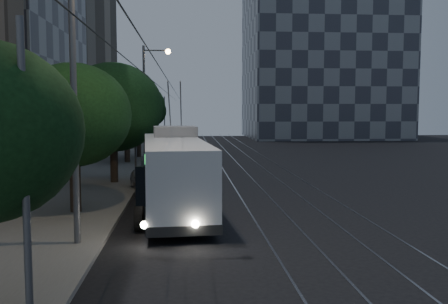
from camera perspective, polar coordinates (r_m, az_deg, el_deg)
name	(u,v)px	position (r m, az deg, el deg)	size (l,w,h in m)	color
ground	(247,219)	(19.87, 2.62, -7.69)	(120.00, 120.00, 0.00)	black
sidewalk	(120,163)	(39.81, -11.75, -1.29)	(5.00, 90.00, 0.15)	slate
tram_rails	(247,163)	(39.78, 2.69, -1.29)	(4.52, 90.00, 0.02)	gray
overhead_wires	(152,120)	(39.34, -8.18, 3.65)	(2.23, 90.00, 6.00)	black
building_distant_right	(322,57)	(77.37, 11.10, 10.57)	(22.00, 18.00, 24.00)	#363A45
trolleybus	(174,172)	(21.60, -5.74, -2.33)	(3.37, 11.81, 5.63)	white
pickup_silver	(166,170)	(28.68, -6.65, -2.10)	(2.78, 6.03, 1.68)	#B8BAC0
car_white_a	(158,160)	(34.88, -7.52, -0.95)	(1.83, 4.56, 1.55)	white
car_white_b	(168,155)	(38.94, -6.41, -0.35)	(2.11, 5.19, 1.51)	white
car_white_c	(169,147)	(48.41, -6.29, 0.59)	(1.41, 4.05, 1.33)	silver
car_white_d	(166,146)	(49.32, -6.60, 0.67)	(1.57, 3.91, 1.33)	#AFAEB3
tree_1	(73,115)	(21.05, -16.82, 4.04)	(4.66, 4.66, 6.20)	black
tree_2	(113,107)	(29.13, -12.57, 5.00)	(5.64, 5.64, 6.97)	black
tree_3	(127,109)	(39.90, -11.07, 4.87)	(5.33, 5.33, 6.75)	black
tree_4	(138,107)	(44.03, -9.79, 5.12)	(4.72, 4.72, 6.65)	black
tree_5	(148,111)	(55.94, -8.64, 4.62)	(3.97, 3.97, 5.86)	black
streetlamp_near	(87,30)	(16.14, -15.44, 13.33)	(2.70, 0.44, 11.34)	#5E5D60
streetlamp_far	(149,92)	(42.01, -8.56, 6.85)	(2.32, 0.44, 9.52)	#5E5D60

